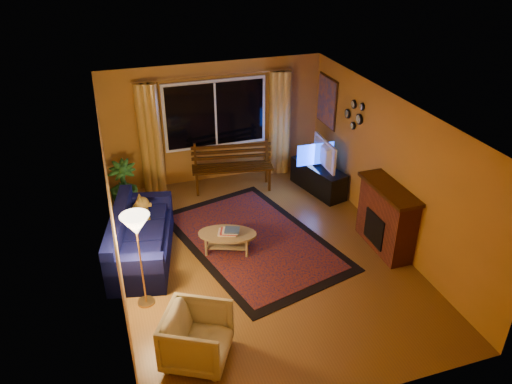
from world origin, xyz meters
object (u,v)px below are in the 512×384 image
object	(u,v)px
bench	(233,178)
tv_console	(318,178)
sofa	(141,236)
coffee_table	(228,242)
armchair	(197,335)
floor_lamp	(141,261)

from	to	relation	value
bench	tv_console	distance (m)	1.75
bench	tv_console	bearing A→B (deg)	-10.65
sofa	coffee_table	size ratio (longest dim) A/B	2.09
tv_console	coffee_table	bearing A→B (deg)	-161.52
bench	armchair	size ratio (longest dim) A/B	2.03
floor_lamp	bench	bearing A→B (deg)	54.13
armchair	floor_lamp	distance (m)	1.40
armchair	floor_lamp	xyz separation A→B (m)	(-0.51, 1.26, 0.35)
bench	sofa	size ratio (longest dim) A/B	0.80
bench	coffee_table	distance (m)	2.20
bench	coffee_table	bearing A→B (deg)	-98.33
armchair	coffee_table	distance (m)	2.37
bench	coffee_table	xyz separation A→B (m)	(-0.68, -2.09, -0.07)
armchair	coffee_table	xyz separation A→B (m)	(0.97, 2.15, -0.22)
coffee_table	sofa	bearing A→B (deg)	168.81
floor_lamp	tv_console	xyz separation A→B (m)	(3.79, 2.37, -0.47)
sofa	tv_console	distance (m)	3.88
sofa	floor_lamp	xyz separation A→B (m)	(-0.11, -1.16, 0.34)
sofa	floor_lamp	distance (m)	1.21
armchair	floor_lamp	bearing A→B (deg)	50.13
armchair	tv_console	xyz separation A→B (m)	(3.29, 3.63, -0.12)
sofa	armchair	bearing A→B (deg)	-67.82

